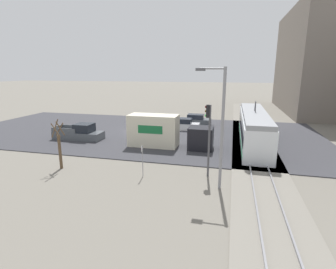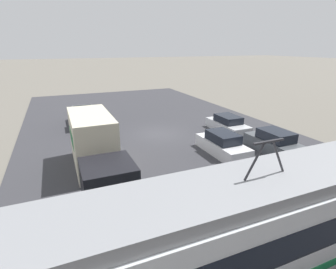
{
  "view_description": "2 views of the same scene",
  "coord_description": "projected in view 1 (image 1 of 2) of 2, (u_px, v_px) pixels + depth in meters",
  "views": [
    {
      "loc": [
        32.2,
        12.36,
        7.96
      ],
      "look_at": [
        6.74,
        6.07,
        1.56
      ],
      "focal_mm": 28.0,
      "sensor_mm": 36.0,
      "label": 1
    },
    {
      "loc": [
        7.78,
        20.21,
        7.32
      ],
      "look_at": [
        1.17,
        4.78,
        1.64
      ],
      "focal_mm": 28.0,
      "sensor_mm": 36.0,
      "label": 2
    }
  ],
  "objects": [
    {
      "name": "ground_plane",
      "position": [
        136.0,
        132.0,
        35.13
      ],
      "size": [
        320.0,
        320.0,
        0.0
      ],
      "primitive_type": "plane",
      "color": "slate"
    },
    {
      "name": "box_truck",
      "position": [
        165.0,
        132.0,
        27.71
      ],
      "size": [
        2.36,
        8.93,
        3.36
      ],
      "color": "black",
      "rests_on": "ground"
    },
    {
      "name": "no_parking_sign",
      "position": [
        142.0,
        158.0,
        19.9
      ],
      "size": [
        0.32,
        0.08,
        2.48
      ],
      "color": "gray",
      "rests_on": "ground"
    },
    {
      "name": "sedan_car_2",
      "position": [
        183.0,
        125.0,
        36.0
      ],
      "size": [
        1.81,
        4.52,
        1.55
      ],
      "color": "silver",
      "rests_on": "ground"
    },
    {
      "name": "light_rail_tram",
      "position": [
        254.0,
        128.0,
        29.13
      ],
      "size": [
        15.85,
        2.75,
        4.63
      ],
      "color": "white",
      "rests_on": "ground"
    },
    {
      "name": "rail_bed",
      "position": [
        251.0,
        138.0,
        31.67
      ],
      "size": [
        68.86,
        4.4,
        0.22
      ],
      "color": "gray",
      "rests_on": "ground"
    },
    {
      "name": "backdrop_warehouse",
      "position": [
        326.0,
        61.0,
        50.43
      ],
      "size": [
        28.42,
        14.23,
        19.44
      ],
      "color": "slate",
      "rests_on": "ground"
    },
    {
      "name": "sedan_car_1",
      "position": [
        161.0,
        120.0,
        40.13
      ],
      "size": [
        1.85,
        4.49,
        1.45
      ],
      "rotation": [
        0.0,
        0.0,
        3.14
      ],
      "color": "silver",
      "rests_on": "ground"
    },
    {
      "name": "sedan_car_0",
      "position": [
        196.0,
        121.0,
        39.07
      ],
      "size": [
        1.9,
        4.53,
        1.6
      ],
      "rotation": [
        0.0,
        0.0,
        3.14
      ],
      "color": "#4C5156",
      "rests_on": "ground"
    },
    {
      "name": "pickup_truck",
      "position": [
        79.0,
        133.0,
        30.94
      ],
      "size": [
        2.04,
        5.89,
        1.88
      ],
      "color": "#4C5156",
      "rests_on": "ground"
    },
    {
      "name": "street_tree",
      "position": [
        60.0,
        147.0,
        21.52
      ],
      "size": [
        0.98,
        0.82,
        4.1
      ],
      "color": "brown",
      "rests_on": "ground"
    },
    {
      "name": "road_surface",
      "position": [
        136.0,
        131.0,
        35.12
      ],
      "size": [
        22.45,
        47.03,
        0.08
      ],
      "color": "#38383D",
      "rests_on": "ground"
    },
    {
      "name": "traffic_light_pole",
      "position": [
        208.0,
        131.0,
        19.49
      ],
      "size": [
        0.28,
        0.47,
        5.55
      ],
      "color": "#47474C",
      "rests_on": "ground"
    },
    {
      "name": "street_lamp_near_crossing",
      "position": [
        220.0,
        121.0,
        17.18
      ],
      "size": [
        0.36,
        1.95,
        8.22
      ],
      "color": "gray",
      "rests_on": "ground"
    }
  ]
}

